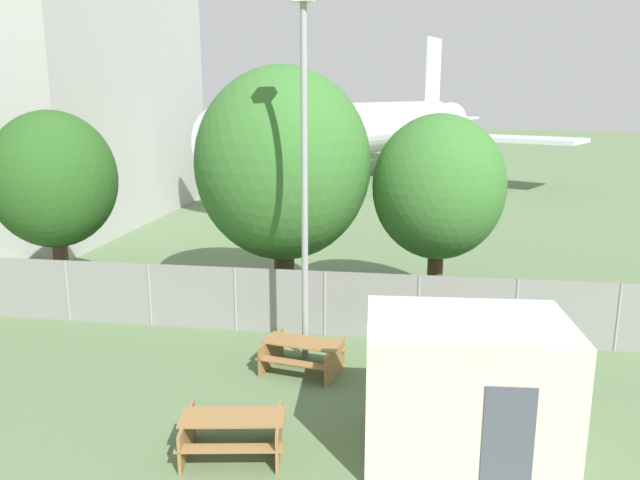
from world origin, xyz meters
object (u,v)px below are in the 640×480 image
at_px(airplane, 373,128).
at_px(picnic_bench_near_cabin, 303,352).
at_px(tree_near_hangar, 439,188).
at_px(tree_behind_benches, 283,165).
at_px(picnic_bench_open_grass, 233,430).
at_px(portable_cabin, 465,387).
at_px(tree_left_of_cabin, 53,180).

relative_size(airplane, picnic_bench_near_cabin, 17.81).
bearing_deg(tree_near_hangar, picnic_bench_near_cabin, -124.59).
height_order(airplane, picnic_bench_near_cabin, airplane).
bearing_deg(tree_behind_benches, picnic_bench_open_grass, -84.93).
distance_m(airplane, picnic_bench_open_grass, 39.55).
distance_m(airplane, tree_near_hangar, 31.23).
bearing_deg(airplane, tree_behind_benches, 19.53).
relative_size(portable_cabin, picnic_bench_open_grass, 1.78).
distance_m(tree_near_hangar, tree_left_of_cabin, 11.45).
height_order(airplane, tree_left_of_cabin, airplane).
distance_m(picnic_bench_open_grass, tree_near_hangar, 9.87).
distance_m(picnic_bench_near_cabin, tree_left_of_cabin, 9.48).
distance_m(picnic_bench_near_cabin, tree_near_hangar, 6.63).
bearing_deg(tree_left_of_cabin, portable_cabin, -28.60).
bearing_deg(portable_cabin, tree_left_of_cabin, 147.76).
relative_size(picnic_bench_open_grass, tree_behind_benches, 0.28).
bearing_deg(tree_behind_benches, tree_left_of_cabin, -170.28).
bearing_deg(picnic_bench_near_cabin, picnic_bench_open_grass, -99.83).
height_order(portable_cabin, tree_near_hangar, tree_near_hangar).
height_order(picnic_bench_near_cabin, picnic_bench_open_grass, same).
bearing_deg(airplane, portable_cabin, 27.04).
relative_size(airplane, tree_near_hangar, 6.19).
bearing_deg(tree_near_hangar, tree_left_of_cabin, -173.14).
bearing_deg(portable_cabin, picnic_bench_open_grass, -174.54).
bearing_deg(airplane, tree_left_of_cabin, 7.82).
bearing_deg(tree_left_of_cabin, tree_behind_benches, 9.72).
bearing_deg(picnic_bench_open_grass, portable_cabin, 9.09).
height_order(portable_cabin, tree_behind_benches, tree_behind_benches).
bearing_deg(airplane, picnic_bench_open_grass, 20.83).
distance_m(tree_left_of_cabin, tree_behind_benches, 6.87).
xyz_separation_m(portable_cabin, tree_behind_benches, (-4.94, 7.54, 3.17)).
bearing_deg(portable_cabin, airplane, 92.72).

